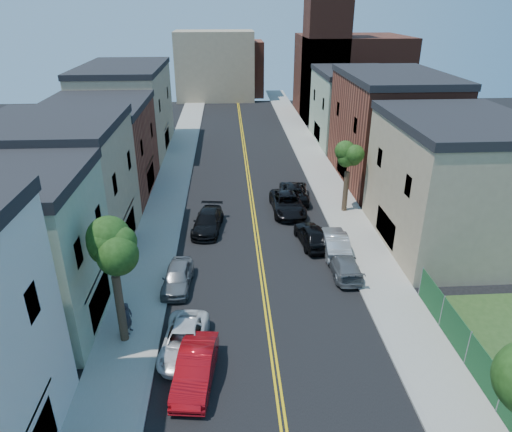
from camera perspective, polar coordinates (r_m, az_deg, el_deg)
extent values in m
cube|color=gray|center=(49.47, -10.20, 4.92)|extent=(3.20, 100.00, 0.15)
cube|color=gray|center=(50.13, 8.11, 5.34)|extent=(3.20, 100.00, 0.15)
cube|color=gray|center=(49.29, -8.17, 4.99)|extent=(0.30, 100.00, 0.15)
cube|color=gray|center=(49.81, 6.13, 5.32)|extent=(0.30, 100.00, 0.15)
cube|color=gray|center=(28.12, -28.32, -4.56)|extent=(9.00, 8.00, 8.50)
cube|color=#998466|center=(35.58, -22.97, 2.87)|extent=(9.00, 10.00, 9.00)
cube|color=brown|center=(45.68, -18.76, 7.49)|extent=(9.00, 12.00, 8.00)
cube|color=#998466|center=(58.71, -15.62, 12.32)|extent=(9.00, 16.00, 9.50)
cube|color=#998466|center=(36.35, 22.94, 3.32)|extent=(9.00, 12.00, 9.00)
cube|color=brown|center=(48.49, 16.12, 10.03)|extent=(9.00, 14.00, 10.00)
cube|color=gray|center=(61.68, 11.87, 12.80)|extent=(9.00, 12.00, 8.50)
cube|color=#4C2319|center=(77.51, 11.53, 16.55)|extent=(16.00, 14.00, 12.00)
cube|color=#4C2319|center=(71.96, 8.61, 20.15)|extent=(6.00, 6.00, 22.00)
cube|color=#998466|center=(88.90, -5.08, 17.95)|extent=(14.00, 8.00, 12.00)
cube|color=brown|center=(92.99, -2.43, 17.70)|extent=(10.00, 8.00, 10.00)
cube|color=#143F1E|center=(24.99, 26.21, -16.74)|extent=(0.04, 15.00, 1.90)
cylinder|color=#312718|center=(25.59, -16.37, -10.89)|extent=(0.44, 0.44, 3.96)
sphere|color=#17330D|center=(23.41, -17.63, -2.25)|extent=(5.20, 5.20, 5.20)
sphere|color=#17330D|center=(22.50, -16.89, -0.32)|extent=(3.90, 3.90, 3.90)
sphere|color=#17330D|center=(24.21, -18.40, -2.80)|extent=(3.64, 3.64, 3.64)
cylinder|color=#312718|center=(40.38, 10.97, 3.01)|extent=(0.44, 0.44, 3.52)
sphere|color=#17330D|center=(39.17, 11.41, 8.09)|extent=(4.40, 4.40, 4.40)
sphere|color=#17330D|center=(38.74, 12.28, 9.18)|extent=(3.30, 3.30, 3.30)
sphere|color=#17330D|center=(39.59, 10.58, 7.67)|extent=(3.08, 3.08, 3.08)
imported|color=#AC0B12|center=(23.41, -7.49, -18.10)|extent=(2.21, 4.93, 1.57)
imported|color=silver|center=(25.18, -8.86, -14.93)|extent=(2.60, 4.95, 1.33)
imported|color=slate|center=(30.14, -9.65, -7.42)|extent=(2.01, 4.40, 1.46)
imported|color=black|center=(37.05, -5.96, -0.68)|extent=(2.74, 5.38, 1.50)
imported|color=#54585C|center=(31.65, 10.82, -5.97)|extent=(1.87, 4.55, 1.32)
imported|color=black|center=(34.93, 6.93, -2.31)|extent=(2.46, 4.87, 1.59)
imported|color=#94979B|center=(34.14, 9.66, -3.18)|extent=(1.93, 4.91, 1.59)
imported|color=black|center=(42.80, 4.69, 3.02)|extent=(2.96, 5.69, 1.53)
imported|color=black|center=(40.13, 3.91, 1.57)|extent=(2.81, 5.85, 1.61)
imported|color=#25252D|center=(26.59, -15.52, -12.00)|extent=(0.60, 0.78, 1.90)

